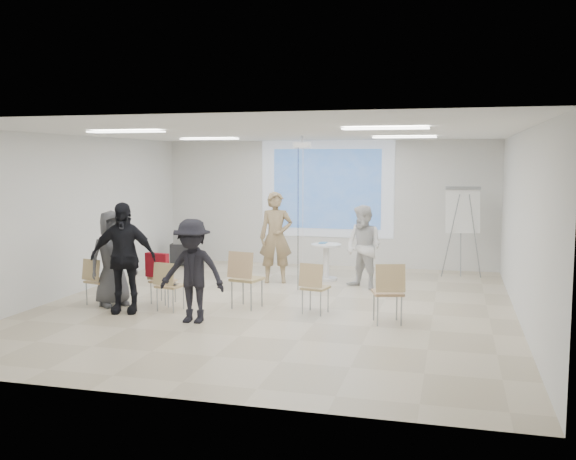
% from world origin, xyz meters
% --- Properties ---
extents(floor, '(8.00, 9.00, 0.10)m').
position_xyz_m(floor, '(0.00, 0.00, -0.05)').
color(floor, beige).
rests_on(floor, ground).
extents(ceiling, '(8.00, 9.00, 0.10)m').
position_xyz_m(ceiling, '(0.00, 0.00, 3.05)').
color(ceiling, white).
rests_on(ceiling, wall_back).
extents(wall_back, '(8.00, 0.10, 3.00)m').
position_xyz_m(wall_back, '(0.00, 4.55, 1.50)').
color(wall_back, silver).
rests_on(wall_back, floor).
extents(wall_left, '(0.10, 9.00, 3.00)m').
position_xyz_m(wall_left, '(-4.05, 0.00, 1.50)').
color(wall_left, silver).
rests_on(wall_left, floor).
extents(wall_right, '(0.10, 9.00, 3.00)m').
position_xyz_m(wall_right, '(4.05, 0.00, 1.50)').
color(wall_right, silver).
rests_on(wall_right, floor).
extents(projection_halo, '(3.20, 0.01, 2.30)m').
position_xyz_m(projection_halo, '(0.00, 4.49, 1.85)').
color(projection_halo, silver).
rests_on(projection_halo, wall_back).
extents(projection_image, '(2.60, 0.01, 1.90)m').
position_xyz_m(projection_image, '(0.00, 4.47, 1.85)').
color(projection_image, '#3669B9').
rests_on(projection_image, wall_back).
extents(pedestal_table, '(0.67, 0.67, 0.80)m').
position_xyz_m(pedestal_table, '(0.37, 2.61, 0.44)').
color(pedestal_table, silver).
rests_on(pedestal_table, floor).
extents(player_left, '(0.89, 0.71, 2.14)m').
position_xyz_m(player_left, '(-0.60, 2.11, 1.07)').
color(player_left, tan).
rests_on(player_left, floor).
extents(player_right, '(1.12, 1.07, 1.83)m').
position_xyz_m(player_right, '(1.25, 1.92, 0.92)').
color(player_right, white).
rests_on(player_right, floor).
extents(controller_left, '(0.08, 0.14, 0.04)m').
position_xyz_m(controller_left, '(-0.42, 2.36, 1.41)').
color(controller_left, silver).
rests_on(controller_left, player_left).
extents(controller_right, '(0.09, 0.11, 0.04)m').
position_xyz_m(controller_right, '(1.07, 2.17, 1.23)').
color(controller_right, silver).
rests_on(controller_right, player_right).
extents(chair_far_left, '(0.48, 0.50, 0.82)m').
position_xyz_m(chair_far_left, '(-3.08, -0.72, 0.49)').
color(chair_far_left, tan).
rests_on(chair_far_left, floor).
extents(chair_left_mid, '(0.44, 0.46, 0.80)m').
position_xyz_m(chair_left_mid, '(-2.02, -0.36, 0.47)').
color(chair_left_mid, tan).
rests_on(chair_left_mid, floor).
extents(chair_left_inner, '(0.46, 0.48, 0.84)m').
position_xyz_m(chair_left_inner, '(-1.66, -0.84, 0.50)').
color(chair_left_inner, tan).
rests_on(chair_left_inner, floor).
extents(chair_center, '(0.56, 0.59, 1.00)m').
position_xyz_m(chair_center, '(-0.47, -0.34, 0.59)').
color(chair_center, tan).
rests_on(chair_center, floor).
extents(chair_right_inner, '(0.48, 0.50, 0.86)m').
position_xyz_m(chair_right_inner, '(0.76, -0.43, 0.51)').
color(chair_right_inner, tan).
rests_on(chair_right_inner, floor).
extents(chair_right_far, '(0.57, 0.59, 0.97)m').
position_xyz_m(chair_right_far, '(2.02, -0.79, 0.57)').
color(chair_right_far, tan).
rests_on(chair_right_far, floor).
extents(red_jacket, '(0.45, 0.18, 0.42)m').
position_xyz_m(red_jacket, '(-2.01, -0.51, 0.72)').
color(red_jacket, maroon).
rests_on(red_jacket, chair_left_mid).
extents(laptop, '(0.34, 0.27, 0.02)m').
position_xyz_m(laptop, '(-1.65, -0.74, 0.45)').
color(laptop, black).
rests_on(laptop, chair_left_inner).
extents(audience_left, '(1.37, 1.01, 2.12)m').
position_xyz_m(audience_left, '(-2.34, -1.08, 1.06)').
color(audience_left, black).
rests_on(audience_left, floor).
extents(audience_mid, '(1.20, 0.65, 1.85)m').
position_xyz_m(audience_mid, '(-0.96, -1.42, 0.92)').
color(audience_mid, black).
rests_on(audience_mid, floor).
extents(audience_outer, '(1.04, 1.09, 1.87)m').
position_xyz_m(audience_outer, '(-2.77, -0.68, 0.93)').
color(audience_outer, '#505155').
rests_on(audience_outer, floor).
extents(flipchart_easel, '(0.85, 0.65, 1.97)m').
position_xyz_m(flipchart_easel, '(3.14, 3.63, 1.45)').
color(flipchart_easel, gray).
rests_on(flipchart_easel, floor).
extents(av_cart, '(0.57, 0.49, 0.75)m').
position_xyz_m(av_cart, '(-3.39, 3.64, 0.35)').
color(av_cart, black).
rests_on(av_cart, floor).
extents(ceiling_projector, '(0.30, 0.25, 3.00)m').
position_xyz_m(ceiling_projector, '(0.10, 1.49, 2.69)').
color(ceiling_projector, white).
rests_on(ceiling_projector, ceiling).
extents(fluor_panel_nw, '(1.20, 0.30, 0.02)m').
position_xyz_m(fluor_panel_nw, '(-2.00, 2.00, 2.97)').
color(fluor_panel_nw, white).
rests_on(fluor_panel_nw, ceiling).
extents(fluor_panel_ne, '(1.20, 0.30, 0.02)m').
position_xyz_m(fluor_panel_ne, '(2.00, 2.00, 2.97)').
color(fluor_panel_ne, white).
rests_on(fluor_panel_ne, ceiling).
extents(fluor_panel_sw, '(1.20, 0.30, 0.02)m').
position_xyz_m(fluor_panel_sw, '(-2.00, -1.50, 2.97)').
color(fluor_panel_sw, white).
rests_on(fluor_panel_sw, ceiling).
extents(fluor_panel_se, '(1.20, 0.30, 0.02)m').
position_xyz_m(fluor_panel_se, '(2.00, -1.50, 2.97)').
color(fluor_panel_se, white).
rests_on(fluor_panel_se, ceiling).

